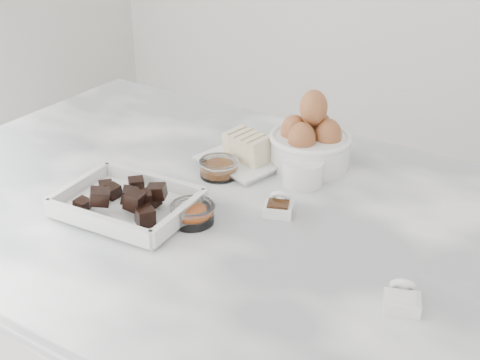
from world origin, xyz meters
The scene contains 9 objects.
marble_slab centered at (0.00, 0.00, 0.92)m, with size 1.20×0.80×0.04m, color white.
chocolate_dish centered at (-0.12, -0.11, 0.96)m, with size 0.24×0.19×0.06m.
butter_plate centered at (-0.05, 0.16, 0.96)m, with size 0.18×0.18×0.06m.
sugar_ramekin centered at (0.08, 0.15, 0.96)m, with size 0.08×0.08×0.04m.
egg_bowl centered at (0.05, 0.22, 0.99)m, with size 0.16×0.16×0.15m.
honey_bowl centered at (-0.06, 0.09, 0.96)m, with size 0.08×0.08×0.03m.
zest_bowl centered at (-0.01, -0.07, 0.96)m, with size 0.08×0.08×0.03m.
vanilla_spoon centered at (0.10, 0.03, 0.95)m, with size 0.06×0.07×0.04m.
salt_spoon centered at (0.36, -0.09, 0.95)m, with size 0.06×0.07×0.04m.
Camera 1 is at (0.57, -0.81, 1.50)m, focal length 50.00 mm.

